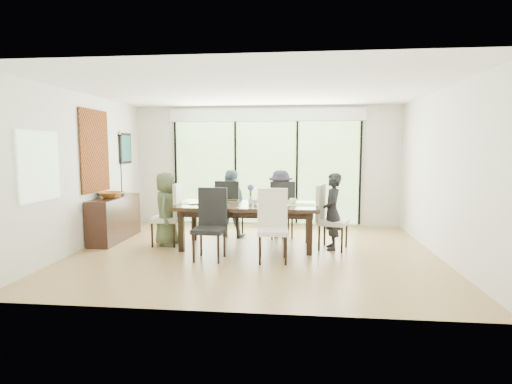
# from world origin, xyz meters

# --- Properties ---
(floor) EXTENTS (6.00, 5.00, 0.01)m
(floor) POSITION_xyz_m (0.00, 0.00, -0.01)
(floor) COLOR brown
(floor) RESTS_ON ground
(ceiling) EXTENTS (6.00, 5.00, 0.01)m
(ceiling) POSITION_xyz_m (0.00, 0.00, 2.71)
(ceiling) COLOR white
(ceiling) RESTS_ON wall_back
(wall_back) EXTENTS (6.00, 0.02, 2.70)m
(wall_back) POSITION_xyz_m (0.00, 2.51, 1.35)
(wall_back) COLOR silver
(wall_back) RESTS_ON floor
(wall_front) EXTENTS (6.00, 0.02, 2.70)m
(wall_front) POSITION_xyz_m (0.00, -2.51, 1.35)
(wall_front) COLOR silver
(wall_front) RESTS_ON floor
(wall_left) EXTENTS (0.02, 5.00, 2.70)m
(wall_left) POSITION_xyz_m (-3.01, 0.00, 1.35)
(wall_left) COLOR silver
(wall_left) RESTS_ON floor
(wall_right) EXTENTS (0.02, 5.00, 2.70)m
(wall_right) POSITION_xyz_m (3.01, 0.00, 1.35)
(wall_right) COLOR white
(wall_right) RESTS_ON floor
(glass_doors) EXTENTS (4.20, 0.02, 2.30)m
(glass_doors) POSITION_xyz_m (0.00, 2.47, 1.20)
(glass_doors) COLOR #598C3F
(glass_doors) RESTS_ON wall_back
(blinds_header) EXTENTS (4.40, 0.06, 0.28)m
(blinds_header) POSITION_xyz_m (0.00, 2.46, 2.50)
(blinds_header) COLOR white
(blinds_header) RESTS_ON wall_back
(mullion_a) EXTENTS (0.05, 0.04, 2.30)m
(mullion_a) POSITION_xyz_m (-2.10, 2.46, 1.20)
(mullion_a) COLOR black
(mullion_a) RESTS_ON wall_back
(mullion_b) EXTENTS (0.05, 0.04, 2.30)m
(mullion_b) POSITION_xyz_m (-0.70, 2.46, 1.20)
(mullion_b) COLOR black
(mullion_b) RESTS_ON wall_back
(mullion_c) EXTENTS (0.05, 0.04, 2.30)m
(mullion_c) POSITION_xyz_m (0.70, 2.46, 1.20)
(mullion_c) COLOR black
(mullion_c) RESTS_ON wall_back
(mullion_d) EXTENTS (0.05, 0.04, 2.30)m
(mullion_d) POSITION_xyz_m (2.10, 2.46, 1.20)
(mullion_d) COLOR black
(mullion_d) RESTS_ON wall_back
(side_window) EXTENTS (0.02, 0.90, 1.00)m
(side_window) POSITION_xyz_m (-2.97, -1.20, 1.50)
(side_window) COLOR #8CAD7F
(side_window) RESTS_ON wall_left
(deck) EXTENTS (6.00, 1.80, 0.10)m
(deck) POSITION_xyz_m (0.00, 3.40, -0.05)
(deck) COLOR brown
(deck) RESTS_ON ground
(rail_top) EXTENTS (6.00, 0.08, 0.06)m
(rail_top) POSITION_xyz_m (0.00, 4.20, 0.55)
(rail_top) COLOR brown
(rail_top) RESTS_ON deck
(foliage_left) EXTENTS (3.20, 3.20, 3.20)m
(foliage_left) POSITION_xyz_m (-1.80, 5.20, 1.44)
(foliage_left) COLOR #14380F
(foliage_left) RESTS_ON ground
(foliage_mid) EXTENTS (4.00, 4.00, 4.00)m
(foliage_mid) POSITION_xyz_m (0.40, 5.80, 1.80)
(foliage_mid) COLOR #14380F
(foliage_mid) RESTS_ON ground
(foliage_right) EXTENTS (2.80, 2.80, 2.80)m
(foliage_right) POSITION_xyz_m (2.20, 5.00, 1.26)
(foliage_right) COLOR #14380F
(foliage_right) RESTS_ON ground
(foliage_far) EXTENTS (3.60, 3.60, 3.60)m
(foliage_far) POSITION_xyz_m (-0.60, 6.50, 1.62)
(foliage_far) COLOR #14380F
(foliage_far) RESTS_ON ground
(table_top) EXTENTS (2.47, 1.13, 0.06)m
(table_top) POSITION_xyz_m (-0.16, 0.35, 0.74)
(table_top) COLOR black
(table_top) RESTS_ON floor
(table_apron) EXTENTS (2.27, 0.93, 0.10)m
(table_apron) POSITION_xyz_m (-0.16, 0.35, 0.65)
(table_apron) COLOR black
(table_apron) RESTS_ON floor
(table_leg_fl) EXTENTS (0.09, 0.09, 0.71)m
(table_leg_fl) POSITION_xyz_m (-1.24, -0.08, 0.36)
(table_leg_fl) COLOR black
(table_leg_fl) RESTS_ON floor
(table_leg_fr) EXTENTS (0.09, 0.09, 0.71)m
(table_leg_fr) POSITION_xyz_m (0.92, -0.08, 0.36)
(table_leg_fr) COLOR black
(table_leg_fr) RESTS_ON floor
(table_leg_bl) EXTENTS (0.09, 0.09, 0.71)m
(table_leg_bl) POSITION_xyz_m (-1.24, 0.78, 0.36)
(table_leg_bl) COLOR black
(table_leg_bl) RESTS_ON floor
(table_leg_br) EXTENTS (0.09, 0.09, 0.71)m
(table_leg_br) POSITION_xyz_m (0.92, 0.78, 0.36)
(table_leg_br) COLOR black
(table_leg_br) RESTS_ON floor
(chair_left_end) EXTENTS (0.51, 0.51, 1.13)m
(chair_left_end) POSITION_xyz_m (-1.66, 0.35, 0.57)
(chair_left_end) COLOR beige
(chair_left_end) RESTS_ON floor
(chair_right_end) EXTENTS (0.60, 0.60, 1.13)m
(chair_right_end) POSITION_xyz_m (1.34, 0.35, 0.57)
(chair_right_end) COLOR silver
(chair_right_end) RESTS_ON floor
(chair_far_left) EXTENTS (0.53, 0.53, 1.13)m
(chair_far_left) POSITION_xyz_m (-0.61, 1.20, 0.57)
(chair_far_left) COLOR black
(chair_far_left) RESTS_ON floor
(chair_far_right) EXTENTS (0.56, 0.56, 1.13)m
(chair_far_right) POSITION_xyz_m (0.39, 1.20, 0.57)
(chair_far_right) COLOR black
(chair_far_right) RESTS_ON floor
(chair_near_left) EXTENTS (0.50, 0.50, 1.13)m
(chair_near_left) POSITION_xyz_m (-0.66, -0.52, 0.57)
(chair_near_left) COLOR black
(chair_near_left) RESTS_ON floor
(chair_near_right) EXTENTS (0.51, 0.51, 1.13)m
(chair_near_right) POSITION_xyz_m (0.34, -0.52, 0.57)
(chair_near_right) COLOR white
(chair_near_right) RESTS_ON floor
(person_left_end) EXTENTS (0.43, 0.64, 1.33)m
(person_left_end) POSITION_xyz_m (-1.64, 0.35, 0.66)
(person_left_end) COLOR #495538
(person_left_end) RESTS_ON floor
(person_right_end) EXTENTS (0.41, 0.63, 1.33)m
(person_right_end) POSITION_xyz_m (1.32, 0.35, 0.66)
(person_right_end) COLOR black
(person_right_end) RESTS_ON floor
(person_far_left) EXTENTS (0.66, 0.46, 1.33)m
(person_far_left) POSITION_xyz_m (-0.61, 1.18, 0.66)
(person_far_left) COLOR slate
(person_far_left) RESTS_ON floor
(person_far_right) EXTENTS (0.68, 0.49, 1.33)m
(person_far_right) POSITION_xyz_m (0.39, 1.18, 0.66)
(person_far_right) COLOR #252030
(person_far_right) RESTS_ON floor
(placemat_left) EXTENTS (0.45, 0.33, 0.01)m
(placemat_left) POSITION_xyz_m (-1.11, 0.35, 0.78)
(placemat_left) COLOR #9BAF3E
(placemat_left) RESTS_ON table_top
(placemat_right) EXTENTS (0.45, 0.33, 0.01)m
(placemat_right) POSITION_xyz_m (0.79, 0.35, 0.78)
(placemat_right) COLOR #7EA53A
(placemat_right) RESTS_ON table_top
(placemat_far_l) EXTENTS (0.45, 0.33, 0.01)m
(placemat_far_l) POSITION_xyz_m (-0.61, 0.75, 0.78)
(placemat_far_l) COLOR #A7C747
(placemat_far_l) RESTS_ON table_top
(placemat_far_r) EXTENTS (0.45, 0.33, 0.01)m
(placemat_far_r) POSITION_xyz_m (0.39, 0.75, 0.78)
(placemat_far_r) COLOR #9AAF3E
(placemat_far_r) RESTS_ON table_top
(placemat_paper) EXTENTS (0.45, 0.33, 0.01)m
(placemat_paper) POSITION_xyz_m (-0.71, 0.05, 0.78)
(placemat_paper) COLOR white
(placemat_paper) RESTS_ON table_top
(tablet_far_l) EXTENTS (0.27, 0.19, 0.01)m
(tablet_far_l) POSITION_xyz_m (-0.51, 0.70, 0.79)
(tablet_far_l) COLOR black
(tablet_far_l) RESTS_ON table_top
(tablet_far_r) EXTENTS (0.25, 0.18, 0.01)m
(tablet_far_r) POSITION_xyz_m (0.34, 0.70, 0.78)
(tablet_far_r) COLOR black
(tablet_far_r) RESTS_ON table_top
(papers) EXTENTS (0.31, 0.23, 0.00)m
(papers) POSITION_xyz_m (0.54, 0.30, 0.78)
(papers) COLOR white
(papers) RESTS_ON table_top
(platter_base) EXTENTS (0.27, 0.27, 0.02)m
(platter_base) POSITION_xyz_m (-0.71, 0.05, 0.79)
(platter_base) COLOR white
(platter_base) RESTS_ON table_top
(platter_snacks) EXTENTS (0.21, 0.21, 0.01)m
(platter_snacks) POSITION_xyz_m (-0.71, 0.05, 0.81)
(platter_snacks) COLOR #D26318
(platter_snacks) RESTS_ON table_top
(vase) EXTENTS (0.08, 0.08, 0.12)m
(vase) POSITION_xyz_m (-0.11, 0.40, 0.83)
(vase) COLOR silver
(vase) RESTS_ON table_top
(hyacinth_stems) EXTENTS (0.04, 0.04, 0.16)m
(hyacinth_stems) POSITION_xyz_m (-0.11, 0.40, 0.96)
(hyacinth_stems) COLOR #337226
(hyacinth_stems) RESTS_ON table_top
(hyacinth_blooms) EXTENTS (0.11, 0.11, 0.11)m
(hyacinth_blooms) POSITION_xyz_m (-0.11, 0.40, 1.06)
(hyacinth_blooms) COLOR #5046AF
(hyacinth_blooms) RESTS_ON table_top
(laptop) EXTENTS (0.40, 0.39, 0.03)m
(laptop) POSITION_xyz_m (-1.01, 0.25, 0.79)
(laptop) COLOR silver
(laptop) RESTS_ON table_top
(cup_a) EXTENTS (0.18, 0.18, 0.10)m
(cup_a) POSITION_xyz_m (-0.86, 0.50, 0.82)
(cup_a) COLOR white
(cup_a) RESTS_ON table_top
(cup_b) EXTENTS (0.14, 0.14, 0.09)m
(cup_b) POSITION_xyz_m (-0.01, 0.25, 0.82)
(cup_b) COLOR white
(cup_b) RESTS_ON table_top
(cup_c) EXTENTS (0.17, 0.17, 0.10)m
(cup_c) POSITION_xyz_m (0.64, 0.45, 0.82)
(cup_c) COLOR white
(cup_c) RESTS_ON table_top
(book) EXTENTS (0.27, 0.29, 0.02)m
(book) POSITION_xyz_m (0.09, 0.40, 0.78)
(book) COLOR white
(book) RESTS_ON table_top
(sideboard) EXTENTS (0.42, 1.48, 0.83)m
(sideboard) POSITION_xyz_m (-2.76, 0.64, 0.42)
(sideboard) COLOR black
(sideboard) RESTS_ON floor
(bowl) EXTENTS (0.44, 0.44, 0.11)m
(bowl) POSITION_xyz_m (-2.76, 0.54, 0.88)
(bowl) COLOR brown
(bowl) RESTS_ON sideboard
(candlestick_base) EXTENTS (0.09, 0.09, 0.04)m
(candlestick_base) POSITION_xyz_m (-2.76, 0.99, 0.85)
(candlestick_base) COLOR black
(candlestick_base) RESTS_ON sideboard
(candlestick_shaft) EXTENTS (0.02, 0.02, 1.15)m
(candlestick_shaft) POSITION_xyz_m (-2.76, 0.99, 1.43)
(candlestick_shaft) COLOR black
(candlestick_shaft) RESTS_ON sideboard
(candlestick_pan) EXTENTS (0.09, 0.09, 0.03)m
(candlestick_pan) POSITION_xyz_m (-2.76, 0.99, 2.00)
(candlestick_pan) COLOR black
(candlestick_pan) RESTS_ON sideboard
(candle) EXTENTS (0.03, 0.03, 0.09)m
(candle) POSITION_xyz_m (-2.76, 0.99, 2.06)
(candle) COLOR silver
(candle) RESTS_ON sideboard
(tapestry) EXTENTS (0.02, 1.00, 1.50)m
(tapestry) POSITION_xyz_m (-2.97, 0.40, 1.70)
(tapestry) COLOR #8A3C14
(tapestry) RESTS_ON wall_left
(art_frame) EXTENTS (0.03, 0.55, 0.65)m
(art_frame) POSITION_xyz_m (-2.97, 1.70, 1.75)
(art_frame) COLOR black
(art_frame) RESTS_ON wall_left
(art_canvas) EXTENTS (0.01, 0.45, 0.55)m
(art_canvas) POSITION_xyz_m (-2.95, 1.70, 1.75)
(art_canvas) COLOR #164845
(art_canvas) RESTS_ON wall_left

